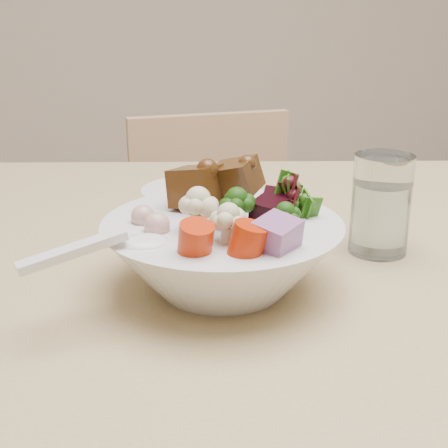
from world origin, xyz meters
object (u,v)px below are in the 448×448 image
object	(u,v)px
water_glass	(380,208)
side_bowl	(192,205)
chair_far	(223,277)
food_bowl	(224,249)

from	to	relation	value
water_glass	side_bowl	xyz separation A→B (m)	(-0.19, 0.15, -0.03)
side_bowl	chair_far	bearing A→B (deg)	74.21
food_bowl	side_bowl	world-z (taller)	food_bowl
side_bowl	water_glass	bearing A→B (deg)	-37.51
food_bowl	water_glass	bearing A→B (deg)	16.16
food_bowl	side_bowl	bearing A→B (deg)	90.04
chair_far	water_glass	xyz separation A→B (m)	(0.04, -0.67, 0.39)
chair_far	food_bowl	xyz separation A→B (m)	(-0.15, -0.73, 0.37)
chair_far	food_bowl	distance (m)	0.83
food_bowl	chair_far	bearing A→B (deg)	78.43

